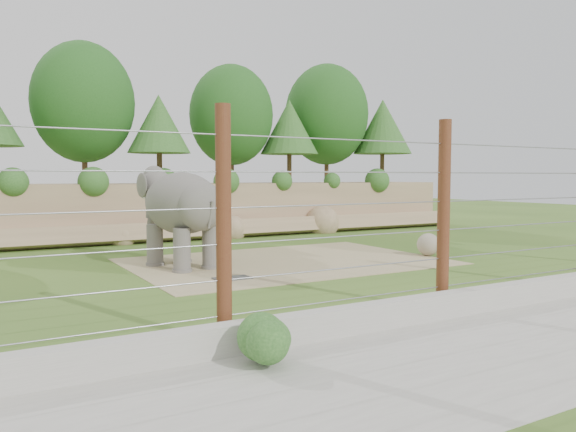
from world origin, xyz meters
TOP-DOWN VIEW (x-y plane):
  - ground at (0.00, 0.00)m, footprint 90.00×90.00m
  - back_embankment at (0.59, 12.68)m, footprint 30.00×5.52m
  - dirt_patch at (0.50, 3.00)m, footprint 10.00×7.00m
  - drain_grate at (-2.38, 0.95)m, footprint 1.00×0.60m
  - elephant at (-2.87, 3.59)m, footprint 2.36×4.07m
  - stone_ball at (5.50, 1.57)m, footprint 0.80×0.80m
  - retaining_wall at (0.00, -5.00)m, footprint 26.00×0.35m
  - walkway at (0.00, -7.00)m, footprint 26.00×4.00m
  - barrier_fence at (0.00, -4.50)m, footprint 20.26×0.26m
  - walkway_shrub at (-4.88, -5.80)m, footprint 0.76×0.76m

SIDE VIEW (x-z plane):
  - ground at x=0.00m, z-range 0.00..0.00m
  - walkway at x=0.00m, z-range 0.00..0.01m
  - dirt_patch at x=0.50m, z-range 0.00..0.02m
  - drain_grate at x=-2.38m, z-range 0.02..0.05m
  - retaining_wall at x=0.00m, z-range 0.00..0.50m
  - walkway_shrub at x=-4.88m, z-range 0.01..0.77m
  - stone_ball at x=5.50m, z-range 0.02..0.82m
  - elephant at x=-2.87m, z-range 0.00..3.09m
  - barrier_fence at x=0.00m, z-range 0.00..4.00m
  - back_embankment at x=0.59m, z-range -0.42..8.35m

